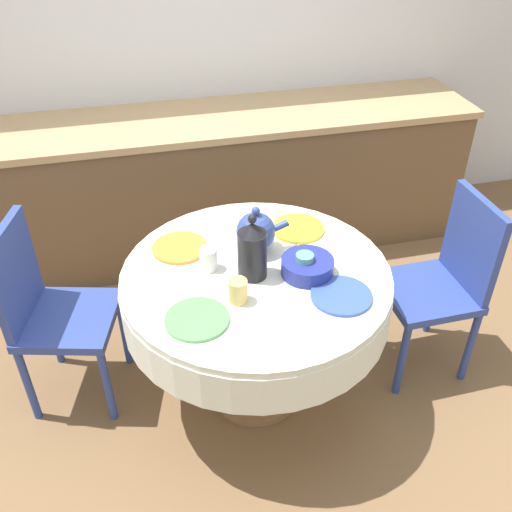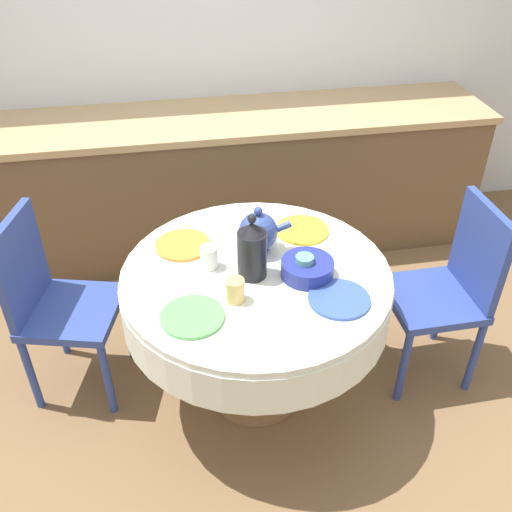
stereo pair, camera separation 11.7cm
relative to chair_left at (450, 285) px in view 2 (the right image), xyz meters
name	(u,v)px [view 2 (the right image)]	position (x,y,z in m)	size (l,w,h in m)	color
ground_plane	(256,390)	(-0.91, -0.01, -0.52)	(12.00, 12.00, 0.00)	brown
wall_back	(206,25)	(-0.91, 1.62, 0.78)	(7.00, 0.05, 2.60)	silver
kitchen_counter	(219,183)	(-0.91, 1.28, -0.07)	(3.24, 0.64, 0.88)	brown
dining_table	(256,296)	(-0.91, -0.01, 0.08)	(1.13, 1.13, 0.73)	olive
chair_left	(450,285)	(0.00, 0.00, 0.00)	(0.40, 0.40, 0.92)	#2D428E
chair_right	(53,299)	(-1.78, 0.22, 0.00)	(0.49, 0.49, 0.92)	#2D428E
plate_near_left	(192,317)	(-1.19, -0.25, 0.22)	(0.24, 0.24, 0.01)	#5BA85B
cup_near_left	(235,290)	(-1.02, -0.17, 0.26)	(0.07, 0.07, 0.10)	#DBB766
plate_near_right	(339,299)	(-0.62, -0.25, 0.22)	(0.24, 0.24, 0.01)	#3856AD
cup_near_right	(304,266)	(-0.72, -0.07, 0.26)	(0.07, 0.07, 0.10)	#5BA39E
plate_far_left	(183,245)	(-1.19, 0.23, 0.22)	(0.24, 0.24, 0.01)	orange
cup_far_left	(209,257)	(-1.09, 0.06, 0.26)	(0.07, 0.07, 0.10)	white
plate_far_right	(302,230)	(-0.65, 0.25, 0.22)	(0.24, 0.24, 0.01)	yellow
cup_far_right	(269,236)	(-0.82, 0.16, 0.26)	(0.07, 0.07, 0.10)	white
coffee_carafe	(252,250)	(-0.92, -0.03, 0.33)	(0.12, 0.12, 0.29)	black
teapot	(258,232)	(-0.87, 0.14, 0.31)	(0.23, 0.17, 0.22)	#33478E
fruit_bowl	(307,268)	(-0.71, -0.07, 0.25)	(0.21, 0.21, 0.07)	navy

